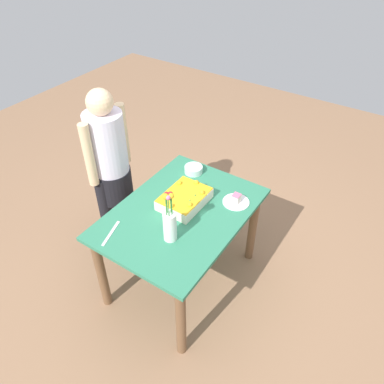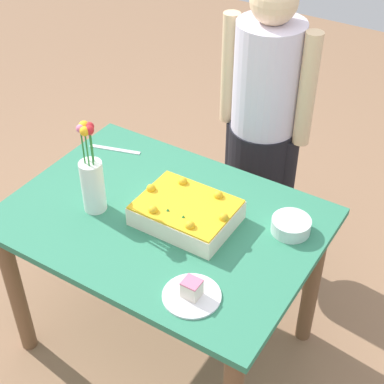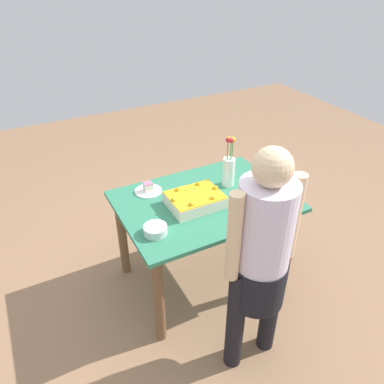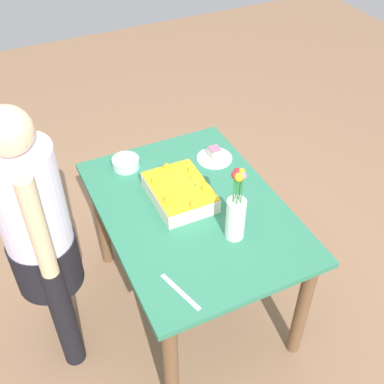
# 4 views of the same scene
# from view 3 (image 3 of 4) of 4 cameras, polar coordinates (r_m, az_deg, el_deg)

# --- Properties ---
(ground_plane) EXTENTS (8.00, 8.00, 0.00)m
(ground_plane) POSITION_cam_3_polar(r_m,az_deg,el_deg) (3.13, 1.67, -12.75)
(ground_plane) COLOR #966E50
(dining_table) EXTENTS (1.20, 0.87, 0.76)m
(dining_table) POSITION_cam_3_polar(r_m,az_deg,el_deg) (2.72, 1.88, -3.48)
(dining_table) COLOR #317D5C
(dining_table) RESTS_ON ground_plane
(sheet_cake) EXTENTS (0.37, 0.28, 0.11)m
(sheet_cake) POSITION_cam_3_polar(r_m,az_deg,el_deg) (2.56, 0.46, -1.16)
(sheet_cake) COLOR #F6E7CC
(sheet_cake) RESTS_ON dining_table
(serving_plate_with_slice) EXTENTS (0.20, 0.20, 0.07)m
(serving_plate_with_slice) POSITION_cam_3_polar(r_m,az_deg,el_deg) (2.74, -6.70, 0.42)
(serving_plate_with_slice) COLOR white
(serving_plate_with_slice) RESTS_ON dining_table
(cake_knife) EXTENTS (0.24, 0.09, 0.00)m
(cake_knife) POSITION_cam_3_polar(r_m,az_deg,el_deg) (2.68, 13.03, -1.48)
(cake_knife) COLOR silver
(cake_knife) RESTS_ON dining_table
(flower_vase) EXTENTS (0.09, 0.09, 0.39)m
(flower_vase) POSITION_cam_3_polar(r_m,az_deg,el_deg) (2.75, 5.63, 3.63)
(flower_vase) COLOR white
(flower_vase) RESTS_ON dining_table
(fruit_bowl) EXTENTS (0.15, 0.15, 0.06)m
(fruit_bowl) POSITION_cam_3_polar(r_m,az_deg,el_deg) (2.33, -5.61, -5.75)
(fruit_bowl) COLOR silver
(fruit_bowl) RESTS_ON dining_table
(person_standing) EXTENTS (0.45, 0.31, 1.49)m
(person_standing) POSITION_cam_3_polar(r_m,az_deg,el_deg) (2.08, 10.49, -9.35)
(person_standing) COLOR black
(person_standing) RESTS_ON ground_plane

